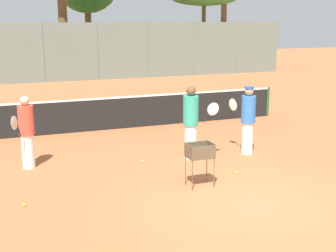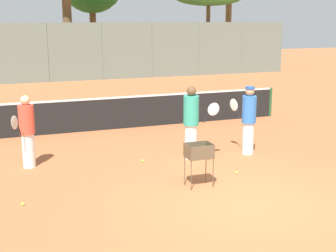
% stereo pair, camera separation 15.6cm
% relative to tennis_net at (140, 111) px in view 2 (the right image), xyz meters
% --- Properties ---
extents(ground_plane, '(80.00, 80.00, 0.00)m').
position_rel_tennis_net_xyz_m(ground_plane, '(0.00, -7.12, -0.56)').
color(ground_plane, '#B26038').
extents(tennis_net, '(10.15, 0.10, 1.07)m').
position_rel_tennis_net_xyz_m(tennis_net, '(0.00, 0.00, 0.00)').
color(tennis_net, '#26592D').
rests_on(tennis_net, ground_plane).
extents(back_fence, '(27.76, 0.08, 3.32)m').
position_rel_tennis_net_xyz_m(back_fence, '(0.00, 12.54, 1.10)').
color(back_fence, slate).
rests_on(back_fence, ground_plane).
extents(player_white_outfit, '(0.44, 0.90, 1.82)m').
position_rel_tennis_net_xyz_m(player_white_outfit, '(1.74, -4.04, 0.38)').
color(player_white_outfit, white).
rests_on(player_white_outfit, ground_plane).
extents(player_red_cap, '(0.60, 0.82, 1.77)m').
position_rel_tennis_net_xyz_m(player_red_cap, '(-3.84, -3.19, 0.35)').
color(player_red_cap, white).
rests_on(player_red_cap, ground_plane).
extents(player_yellow_shirt, '(0.91, 0.50, 1.89)m').
position_rel_tennis_net_xyz_m(player_yellow_shirt, '(0.15, -3.91, 0.41)').
color(player_yellow_shirt, white).
rests_on(player_yellow_shirt, ground_plane).
extents(ball_cart, '(0.56, 0.41, 0.95)m').
position_rel_tennis_net_xyz_m(ball_cart, '(-0.51, -5.87, 0.16)').
color(ball_cart, brown).
rests_on(ball_cart, ground_plane).
extents(tennis_ball_0, '(0.07, 0.07, 0.07)m').
position_rel_tennis_net_xyz_m(tennis_ball_0, '(0.53, -4.19, -0.53)').
color(tennis_ball_0, '#D1E54C').
rests_on(tennis_ball_0, ground_plane).
extents(tennis_ball_1, '(0.07, 0.07, 0.07)m').
position_rel_tennis_net_xyz_m(tennis_ball_1, '(1.22, -2.88, -0.53)').
color(tennis_ball_1, '#D1E54C').
rests_on(tennis_ball_1, ground_plane).
extents(tennis_ball_2, '(0.07, 0.07, 0.07)m').
position_rel_tennis_net_xyz_m(tennis_ball_2, '(-1.12, -3.78, -0.53)').
color(tennis_ball_2, '#D1E54C').
rests_on(tennis_ball_2, ground_plane).
extents(tennis_ball_3, '(0.07, 0.07, 0.07)m').
position_rel_tennis_net_xyz_m(tennis_ball_3, '(-4.16, -5.65, -0.53)').
color(tennis_ball_3, '#D1E54C').
rests_on(tennis_ball_3, ground_plane).
extents(tennis_ball_4, '(0.07, 0.07, 0.07)m').
position_rel_tennis_net_xyz_m(tennis_ball_4, '(0.89, -3.07, -0.53)').
color(tennis_ball_4, '#D1E54C').
rests_on(tennis_ball_4, ground_plane).
extents(tennis_ball_5, '(0.07, 0.07, 0.07)m').
position_rel_tennis_net_xyz_m(tennis_ball_5, '(0.66, -5.41, -0.53)').
color(tennis_ball_5, '#D1E54C').
rests_on(tennis_ball_5, ground_plane).
extents(parked_car, '(4.20, 1.70, 1.60)m').
position_rel_tennis_net_xyz_m(parked_car, '(-0.12, 17.08, 0.10)').
color(parked_car, white).
rests_on(parked_car, ground_plane).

